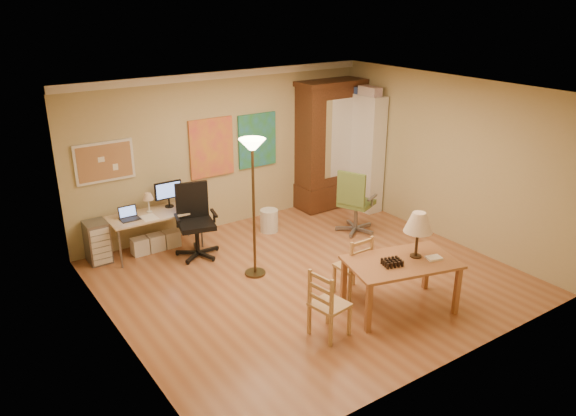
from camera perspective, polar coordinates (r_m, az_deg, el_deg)
floor at (r=8.25m, az=2.19°, el=-7.11°), size 5.50×5.50×0.00m
crown_molding at (r=9.44m, az=-6.72°, el=13.31°), size 5.50×0.08×0.12m
corkboard at (r=8.93m, az=-18.14°, el=4.47°), size 0.90×0.04×0.62m
art_panel_left at (r=9.57m, az=-7.77°, el=6.09°), size 0.80×0.04×1.00m
art_panel_right at (r=9.99m, az=-3.14°, el=6.89°), size 0.75×0.04×0.95m
dining_table at (r=7.32m, az=12.06°, el=-4.19°), size 1.56×1.16×1.31m
ladder_chair_back at (r=7.69m, az=6.71°, el=-6.01°), size 0.41×0.39×0.88m
ladder_chair_left at (r=6.78m, az=4.09°, el=-9.88°), size 0.45×0.46×0.88m
torchiere_lamp at (r=7.74m, az=-3.60°, el=4.12°), size 0.37×0.37×2.05m
computer_desk at (r=9.18m, az=-13.23°, el=-1.91°), size 1.43×0.62×1.08m
office_chair_black at (r=8.92m, az=-9.27°, el=-2.92°), size 0.71×0.71×1.15m
office_chair_green at (r=9.71m, az=6.81°, el=-0.78°), size 0.70×0.70×1.13m
drawer_cart at (r=9.06m, az=-18.78°, el=-3.31°), size 0.33×0.39×0.65m
armoire at (r=10.70m, az=4.16°, el=5.60°), size 1.31×0.62×2.41m
bookshelf at (r=10.66m, az=7.59°, el=5.59°), size 0.33×0.87×2.17m
wastebin at (r=9.73m, az=-1.93°, el=-1.28°), size 0.31×0.31×0.39m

